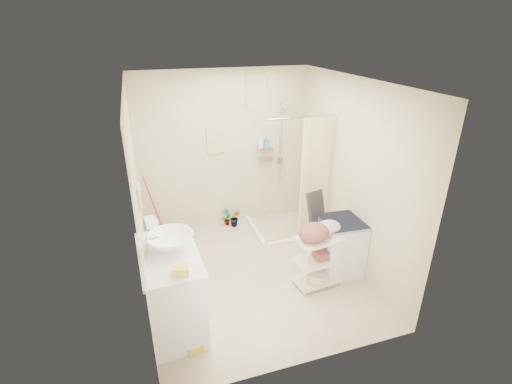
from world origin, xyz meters
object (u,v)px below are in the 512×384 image
toilet (171,237)px  vanity (172,290)px  washing_machine (340,246)px  laundry_rack (319,256)px

toilet → vanity: bearing=169.1°
washing_machine → laundry_rack: (-0.40, -0.17, 0.02)m
vanity → laundry_rack: 1.91m
vanity → washing_machine: 2.33m
toilet → washing_machine: size_ratio=0.87×
toilet → laundry_rack: size_ratio=0.82×
toilet → washing_machine: bearing=-121.4°
washing_machine → laundry_rack: bearing=-154.0°
vanity → toilet: size_ratio=1.59×
vanity → laundry_rack: bearing=2.6°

